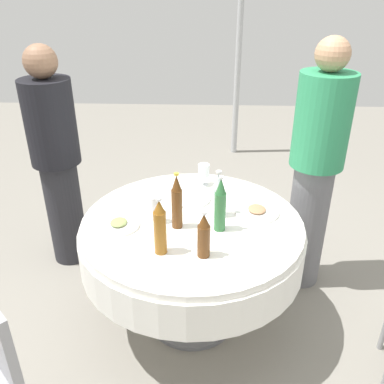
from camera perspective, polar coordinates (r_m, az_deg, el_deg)
name	(u,v)px	position (r m, az deg, el deg)	size (l,w,h in m)	color
ground_plane	(192,317)	(2.82, 0.00, -16.90)	(10.00, 10.00, 0.00)	gray
dining_table	(192,243)	(2.44, 0.00, -7.00)	(1.29, 1.29, 0.74)	white
bottle_green_south	(220,205)	(2.21, 3.93, -1.86)	(0.06, 0.06, 0.32)	#2D6B38
bottle_brown_inner	(177,202)	(2.23, -2.10, -1.46)	(0.06, 0.06, 0.33)	#593314
bottle_amber_west	(160,228)	(2.03, -4.45, -4.93)	(0.06, 0.06, 0.31)	#8C5619
bottle_clear_north	(218,195)	(2.35, 3.63, -0.45)	(0.07, 0.07, 0.28)	silver
bottle_brown_mid	(204,236)	(2.02, 1.64, -6.08)	(0.06, 0.06, 0.25)	#593314
wine_glass_north	(204,171)	(2.71, 1.64, 2.90)	(0.07, 0.07, 0.15)	white
wine_glass_mid	(154,204)	(2.30, -5.34, -1.65)	(0.06, 0.06, 0.16)	white
plate_east	(192,199)	(2.56, -0.02, -0.99)	(0.23, 0.23, 0.02)	white
plate_left	(119,224)	(2.34, -10.08, -4.43)	(0.23, 0.23, 0.04)	white
plate_front	(257,211)	(2.45, 8.94, -2.63)	(0.26, 0.26, 0.04)	white
spoon_inner	(209,276)	(1.95, 2.32, -11.54)	(0.18, 0.02, 0.01)	silver
knife_west	(225,191)	(2.67, 4.61, 0.10)	(0.18, 0.02, 0.01)	silver
person_south	(56,158)	(3.06, -18.25, 4.51)	(0.34, 0.34, 1.61)	#26262B
person_inner	(315,168)	(2.76, 16.69, 3.24)	(0.34, 0.34, 1.69)	slate
tent_pole_main	(238,58)	(4.96, 6.42, 17.97)	(0.07, 0.07, 2.30)	#B2B5B7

